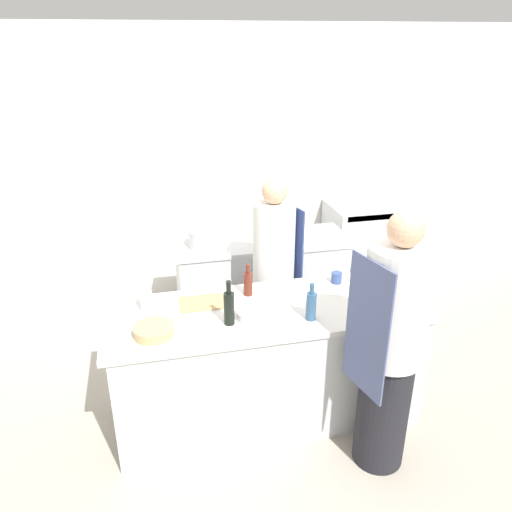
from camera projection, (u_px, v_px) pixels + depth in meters
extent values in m
plane|color=#A89E8E|center=(266.00, 410.00, 3.88)|extent=(16.00, 16.00, 0.00)
cube|color=silver|center=(218.00, 168.00, 5.21)|extent=(8.00, 0.06, 2.80)
cube|color=silver|center=(267.00, 364.00, 3.70)|extent=(2.17, 0.77, 0.87)
cube|color=silver|center=(267.00, 310.00, 3.52)|extent=(2.26, 0.80, 0.04)
cube|color=silver|center=(261.00, 285.00, 4.87)|extent=(1.60, 0.57, 0.87)
cube|color=silver|center=(261.00, 242.00, 4.69)|extent=(1.66, 0.59, 0.04)
cube|color=silver|center=(359.00, 248.00, 5.57)|extent=(0.71, 0.61, 1.00)
cube|color=black|center=(369.00, 277.00, 5.39)|extent=(0.57, 0.01, 0.35)
cube|color=black|center=(375.00, 217.00, 5.12)|extent=(0.60, 0.01, 0.06)
cylinder|color=black|center=(382.00, 409.00, 3.29)|extent=(0.34, 0.34, 0.82)
cylinder|color=silver|center=(396.00, 305.00, 2.97)|extent=(0.40, 0.40, 0.75)
cube|color=#4C567F|center=(367.00, 329.00, 2.93)|extent=(0.10, 0.37, 0.87)
sphere|color=tan|center=(406.00, 229.00, 2.77)|extent=(0.21, 0.21, 0.21)
cylinder|color=black|center=(273.00, 323.00, 4.33)|extent=(0.29, 0.29, 0.77)
cylinder|color=silver|center=(274.00, 245.00, 4.03)|extent=(0.34, 0.34, 0.70)
cube|color=navy|center=(292.00, 252.00, 4.14)|extent=(0.09, 0.32, 0.81)
sphere|color=tan|center=(275.00, 191.00, 3.85)|extent=(0.20, 0.20, 0.20)
cylinder|color=#B2A84C|center=(388.00, 271.00, 3.82)|extent=(0.09, 0.09, 0.21)
cylinder|color=#B2A84C|center=(390.00, 254.00, 3.76)|extent=(0.04, 0.04, 0.08)
cylinder|color=#5B2319|center=(248.00, 284.00, 3.66)|extent=(0.07, 0.07, 0.18)
cylinder|color=#5B2319|center=(248.00, 269.00, 3.61)|extent=(0.03, 0.03, 0.07)
cylinder|color=#2D5175|center=(311.00, 307.00, 3.33)|extent=(0.07, 0.07, 0.19)
cylinder|color=#2D5175|center=(312.00, 289.00, 3.28)|extent=(0.03, 0.03, 0.08)
cylinder|color=black|center=(229.00, 309.00, 3.27)|extent=(0.07, 0.07, 0.23)
cylinder|color=black|center=(229.00, 287.00, 3.21)|extent=(0.03, 0.03, 0.09)
cylinder|color=silver|center=(146.00, 300.00, 3.47)|extent=(0.09, 0.09, 0.14)
cylinder|color=silver|center=(145.00, 287.00, 3.43)|extent=(0.04, 0.04, 0.06)
cylinder|color=#B7BABC|center=(403.00, 303.00, 3.52)|extent=(0.25, 0.25, 0.06)
cylinder|color=white|center=(252.00, 314.00, 3.38)|extent=(0.21, 0.21, 0.06)
cylinder|color=tan|center=(154.00, 331.00, 3.18)|extent=(0.26, 0.26, 0.07)
cylinder|color=#33477F|center=(337.00, 278.00, 3.85)|extent=(0.08, 0.08, 0.09)
cube|color=tan|center=(202.00, 303.00, 3.57)|extent=(0.32, 0.23, 0.01)
cylinder|color=silver|center=(205.00, 238.00, 4.49)|extent=(0.30, 0.30, 0.17)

